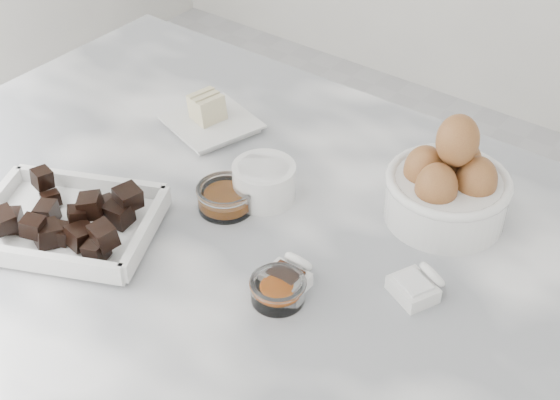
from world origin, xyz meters
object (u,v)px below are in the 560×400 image
Objects in this scene: sugar_ramekin at (264,181)px; honey_bowl at (226,197)px; egg_bowl at (448,186)px; salt_spoon at (418,285)px; zest_bowl at (278,289)px; butter_plate at (210,118)px; vanilla_spoon at (289,275)px; chocolate_dish at (67,218)px.

sugar_ramekin is 0.06m from honey_bowl.
egg_bowl reaches higher than sugar_ramekin.
salt_spoon is at bearing -73.91° from egg_bowl.
salt_spoon is (0.30, 0.01, -0.00)m from honey_bowl.
sugar_ramekin is at bearing 132.59° from zest_bowl.
honey_bowl is 0.19m from zest_bowl.
honey_bowl is (-0.25, -0.17, -0.03)m from egg_bowl.
butter_plate is 0.94× the size of egg_bowl.
vanilla_spoon is at bearing -42.23° from sugar_ramekin.
salt_spoon is at bearing -16.32° from butter_plate.
sugar_ramekin is 0.20m from zest_bowl.
butter_plate is 0.40m from zest_bowl.
egg_bowl is 0.16m from salt_spoon.
butter_plate reaches higher than zest_bowl.
chocolate_dish reaches higher than sugar_ramekin.
chocolate_dish is 0.51m from egg_bowl.
zest_bowl is (0.14, -0.15, -0.01)m from sugar_ramekin.
sugar_ramekin is 1.28× the size of zest_bowl.
butter_plate is 2.45× the size of vanilla_spoon.
vanilla_spoon reaches higher than honey_bowl.
honey_bowl is at bearing 51.26° from chocolate_dish.
honey_bowl is (0.14, 0.17, -0.01)m from chocolate_dish.
chocolate_dish is at bearing -167.04° from zest_bowl.
chocolate_dish is 3.49× the size of honey_bowl.
sugar_ramekin is (0.18, -0.09, 0.01)m from butter_plate.
butter_plate is at bearing 142.77° from zest_bowl.
zest_bowl is at bearing -108.27° from egg_bowl.
chocolate_dish is 0.31m from zest_bowl.
butter_plate is 2.27× the size of zest_bowl.
butter_plate reaches higher than vanilla_spoon.
butter_plate is at bearing -176.93° from egg_bowl.
zest_bowl is 0.03m from vanilla_spoon.
sugar_ramekin is at bearing -153.15° from egg_bowl.
vanilla_spoon is (-0.01, 0.03, -0.00)m from zest_bowl.
egg_bowl is at bearing 68.43° from vanilla_spoon.
vanilla_spoon is at bearing -34.14° from butter_plate.
chocolate_dish is at bearing -157.44° from salt_spoon.
egg_bowl is (0.39, 0.33, 0.03)m from chocolate_dish.
vanilla_spoon is at bearing 18.52° from chocolate_dish.
zest_bowl is at bearing -30.75° from honey_bowl.
honey_bowl is at bearing -177.77° from salt_spoon.
zest_bowl is (0.32, -0.24, -0.00)m from butter_plate.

